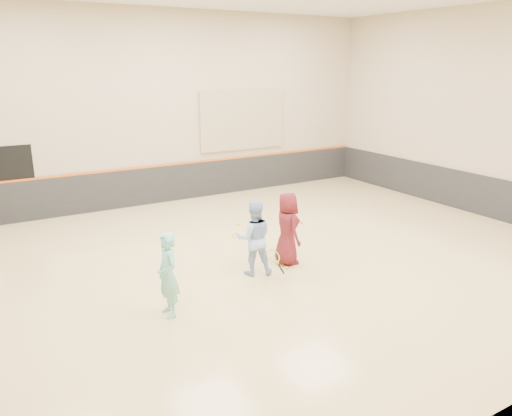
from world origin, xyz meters
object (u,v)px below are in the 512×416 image
young_man (287,228)px  spare_racket (236,234)px  girl (168,275)px  instructor (254,238)px

young_man → spare_racket: (-0.12, 2.20, -0.77)m
girl → spare_racket: size_ratio=2.61×
young_man → spare_racket: size_ratio=2.76×
girl → instructor: bearing=111.1°
instructor → spare_racket: size_ratio=2.71×
instructor → young_man: (0.94, 0.13, 0.01)m
instructor → spare_racket: (0.82, 2.34, -0.76)m
instructor → young_man: 0.95m
girl → instructor: size_ratio=0.96×
girl → young_man: young_man is taller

